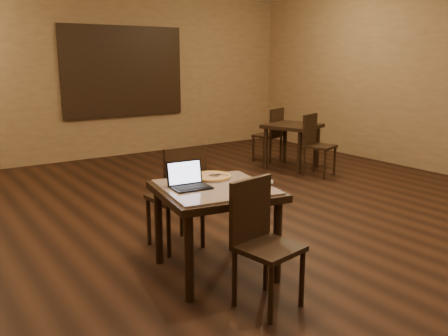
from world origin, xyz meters
TOP-DOWN VIEW (x-y plane):
  - ground at (0.00, 0.00)m, footprint 10.00×10.00m
  - wall_back at (0.00, 5.00)m, footprint 8.00×0.02m
  - mural at (0.50, 4.96)m, footprint 2.34×0.05m
  - tiled_table at (-0.93, -0.23)m, footprint 1.06×1.06m
  - chair_main_near at (-0.95, -0.85)m, footprint 0.47×0.47m
  - chair_main_far at (-0.93, 0.38)m, footprint 0.46×0.46m
  - laptop at (-1.13, -0.13)m, footprint 0.33×0.27m
  - plate at (-0.71, -0.41)m, footprint 0.27×0.27m
  - pizza_slice at (-0.71, -0.41)m, footprint 0.25×0.25m
  - pizza_pan at (-0.81, 0.01)m, footprint 0.35×0.35m
  - pizza_whole at (-0.81, 0.01)m, footprint 0.35×0.35m
  - spatula at (-0.79, -0.01)m, footprint 0.19×0.23m
  - napkin_roll at (-0.53, -0.37)m, footprint 0.10×0.18m
  - other_table_a at (2.31, 2.35)m, footprint 0.99×0.99m
  - other_table_a_chair_near at (2.28, 1.80)m, footprint 0.52×0.52m
  - other_table_a_chair_far at (2.34, 2.91)m, footprint 0.52×0.52m

SIDE VIEW (x-z plane):
  - ground at x=0.00m, z-range 0.00..0.00m
  - chair_main_near at x=-0.95m, z-range 0.06..1.00m
  - other_table_a_chair_near at x=2.28m, z-range 0.06..1.01m
  - other_table_a_chair_far at x=2.34m, z-range 0.06..1.01m
  - chair_main_far at x=-0.93m, z-range 0.07..1.08m
  - other_table_a at x=2.31m, z-range 0.24..0.98m
  - tiled_table at x=-0.93m, z-range 0.28..1.04m
  - pizza_pan at x=-0.81m, z-range 0.76..0.77m
  - plate at x=-0.71m, z-range 0.76..0.78m
  - pizza_whole at x=-0.81m, z-range 0.77..0.79m
  - napkin_roll at x=-0.53m, z-range 0.76..0.80m
  - pizza_slice at x=-0.71m, z-range 0.78..0.80m
  - spatula at x=-0.79m, z-range 0.79..0.79m
  - laptop at x=-1.13m, z-range 0.71..0.92m
  - wall_back at x=0.00m, z-range 0.00..3.00m
  - mural at x=0.50m, z-range 0.73..2.37m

